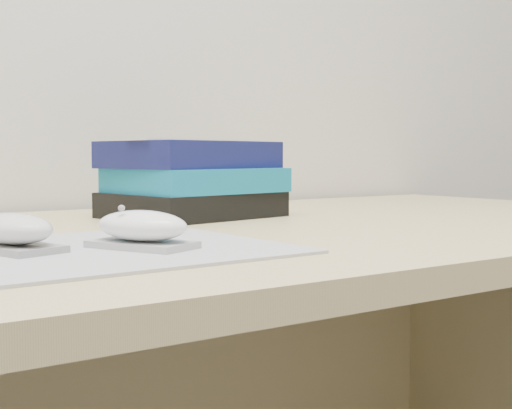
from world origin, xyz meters
TOP-DOWN VIEW (x-y plane):
  - desk at (0.00, 1.64)m, footprint 1.60×0.80m
  - mousepad at (-0.26, 1.44)m, footprint 0.40×0.31m
  - mouse_rear at (-0.32, 1.46)m, footprint 0.09×0.12m
  - mouse_front at (-0.20, 1.42)m, footprint 0.10×0.12m
  - book_stack at (0.04, 1.73)m, footprint 0.27×0.23m

SIDE VIEW (x-z plane):
  - desk at x=0.00m, z-range 0.13..0.86m
  - mousepad at x=-0.26m, z-range 0.73..0.73m
  - mouse_rear at x=-0.32m, z-range 0.73..0.77m
  - mouse_front at x=-0.20m, z-range 0.73..0.77m
  - book_stack at x=0.04m, z-range 0.73..0.85m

